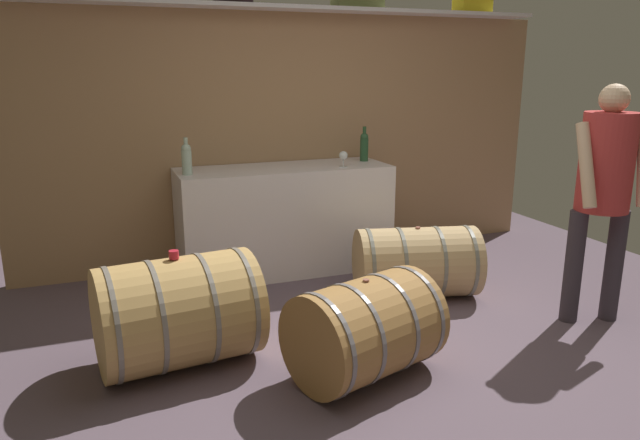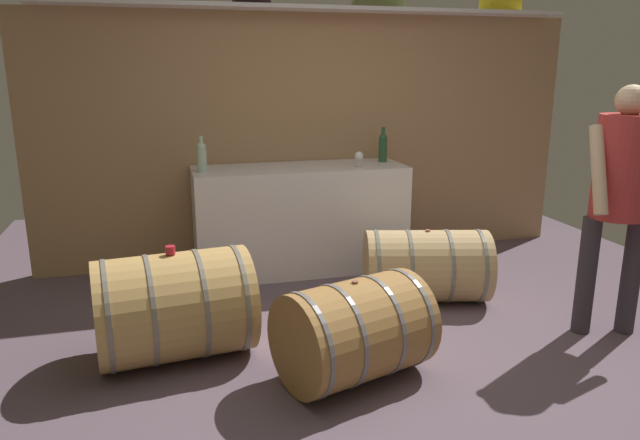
{
  "view_description": "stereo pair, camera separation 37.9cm",
  "coord_description": "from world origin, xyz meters",
  "px_view_note": "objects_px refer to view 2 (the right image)",
  "views": [
    {
      "loc": [
        -1.69,
        -2.85,
        1.73
      ],
      "look_at": [
        -0.38,
        0.58,
        0.78
      ],
      "focal_mm": 32.97,
      "sensor_mm": 36.0,
      "label": 1
    },
    {
      "loc": [
        -1.33,
        -2.97,
        1.73
      ],
      "look_at": [
        -0.38,
        0.58,
        0.78
      ],
      "focal_mm": 32.97,
      "sensor_mm": 36.0,
      "label": 2
    }
  ],
  "objects_px": {
    "winemaker_pouring": "(621,186)",
    "wine_barrel_flank": "(426,266)",
    "wine_glass": "(359,157)",
    "wine_barrel_far": "(354,331)",
    "wine_bottle_green": "(383,147)",
    "wine_barrel_near": "(174,306)",
    "tasting_cup": "(170,250)",
    "work_cabinet": "(300,219)",
    "toolcase_yellow": "(501,0)",
    "wine_bottle_clear": "(202,156)"
  },
  "relations": [
    {
      "from": "wine_barrel_near",
      "to": "tasting_cup",
      "type": "relative_size",
      "value": 17.09
    },
    {
      "from": "toolcase_yellow",
      "to": "work_cabinet",
      "type": "xyz_separation_m",
      "value": [
        -1.95,
        -0.22,
        -1.88
      ]
    },
    {
      "from": "wine_barrel_flank",
      "to": "tasting_cup",
      "type": "relative_size",
      "value": 17.91
    },
    {
      "from": "wine_bottle_clear",
      "to": "winemaker_pouring",
      "type": "bearing_deg",
      "value": -34.51
    },
    {
      "from": "wine_bottle_green",
      "to": "wine_bottle_clear",
      "type": "bearing_deg",
      "value": -174.9
    },
    {
      "from": "tasting_cup",
      "to": "work_cabinet",
      "type": "bearing_deg",
      "value": 51.75
    },
    {
      "from": "wine_bottle_green",
      "to": "wine_glass",
      "type": "xyz_separation_m",
      "value": [
        -0.3,
        -0.24,
        -0.04
      ]
    },
    {
      "from": "wine_bottle_green",
      "to": "tasting_cup",
      "type": "bearing_deg",
      "value": -142.01
    },
    {
      "from": "toolcase_yellow",
      "to": "wine_barrel_flank",
      "type": "distance_m",
      "value": 2.66
    },
    {
      "from": "work_cabinet",
      "to": "wine_barrel_flank",
      "type": "relative_size",
      "value": 1.77
    },
    {
      "from": "toolcase_yellow",
      "to": "wine_barrel_far",
      "type": "xyz_separation_m",
      "value": [
        -2.09,
        -2.16,
        -2.04
      ]
    },
    {
      "from": "tasting_cup",
      "to": "wine_bottle_clear",
      "type": "bearing_deg",
      "value": 77.66
    },
    {
      "from": "wine_barrel_far",
      "to": "winemaker_pouring",
      "type": "relative_size",
      "value": 0.58
    },
    {
      "from": "wine_barrel_near",
      "to": "tasting_cup",
      "type": "height_order",
      "value": "tasting_cup"
    },
    {
      "from": "work_cabinet",
      "to": "wine_bottle_green",
      "type": "bearing_deg",
      "value": 4.7
    },
    {
      "from": "toolcase_yellow",
      "to": "wine_bottle_green",
      "type": "height_order",
      "value": "toolcase_yellow"
    },
    {
      "from": "wine_bottle_clear",
      "to": "wine_barrel_far",
      "type": "distance_m",
      "value": 2.12
    },
    {
      "from": "wine_bottle_green",
      "to": "wine_barrel_far",
      "type": "height_order",
      "value": "wine_bottle_green"
    },
    {
      "from": "toolcase_yellow",
      "to": "wine_bottle_green",
      "type": "relative_size",
      "value": 1.05
    },
    {
      "from": "wine_barrel_near",
      "to": "wine_barrel_far",
      "type": "bearing_deg",
      "value": -35.01
    },
    {
      "from": "wine_barrel_far",
      "to": "winemaker_pouring",
      "type": "xyz_separation_m",
      "value": [
        1.82,
        0.14,
        0.71
      ]
    },
    {
      "from": "wine_bottle_clear",
      "to": "winemaker_pouring",
      "type": "distance_m",
      "value": 3.04
    },
    {
      "from": "work_cabinet",
      "to": "winemaker_pouring",
      "type": "bearing_deg",
      "value": -46.97
    },
    {
      "from": "work_cabinet",
      "to": "wine_bottle_clear",
      "type": "relative_size",
      "value": 6.18
    },
    {
      "from": "toolcase_yellow",
      "to": "wine_glass",
      "type": "height_order",
      "value": "toolcase_yellow"
    },
    {
      "from": "wine_barrel_near",
      "to": "tasting_cup",
      "type": "xyz_separation_m",
      "value": [
        -0.0,
        0.0,
        0.36
      ]
    },
    {
      "from": "wine_glass",
      "to": "tasting_cup",
      "type": "distance_m",
      "value": 2.04
    },
    {
      "from": "wine_barrel_flank",
      "to": "toolcase_yellow",
      "type": "bearing_deg",
      "value": 59.19
    },
    {
      "from": "toolcase_yellow",
      "to": "wine_bottle_green",
      "type": "xyz_separation_m",
      "value": [
        -1.17,
        -0.16,
        -1.28
      ]
    },
    {
      "from": "winemaker_pouring",
      "to": "wine_barrel_flank",
      "type": "bearing_deg",
      "value": -26.6
    },
    {
      "from": "wine_bottle_clear",
      "to": "winemaker_pouring",
      "type": "height_order",
      "value": "winemaker_pouring"
    },
    {
      "from": "winemaker_pouring",
      "to": "wine_barrel_near",
      "type": "bearing_deg",
      "value": 7.55
    },
    {
      "from": "wine_barrel_flank",
      "to": "wine_bottle_green",
      "type": "bearing_deg",
      "value": 102.96
    },
    {
      "from": "wine_bottle_clear",
      "to": "wine_barrel_far",
      "type": "bearing_deg",
      "value": -69.81
    },
    {
      "from": "toolcase_yellow",
      "to": "wine_barrel_flank",
      "type": "height_order",
      "value": "toolcase_yellow"
    },
    {
      "from": "wine_glass",
      "to": "tasting_cup",
      "type": "bearing_deg",
      "value": -141.98
    },
    {
      "from": "toolcase_yellow",
      "to": "tasting_cup",
      "type": "relative_size",
      "value": 5.68
    },
    {
      "from": "wine_bottle_green",
      "to": "wine_glass",
      "type": "height_order",
      "value": "wine_bottle_green"
    },
    {
      "from": "work_cabinet",
      "to": "wine_barrel_flank",
      "type": "height_order",
      "value": "work_cabinet"
    },
    {
      "from": "wine_bottle_green",
      "to": "wine_glass",
      "type": "relative_size",
      "value": 2.3
    },
    {
      "from": "wine_barrel_near",
      "to": "winemaker_pouring",
      "type": "height_order",
      "value": "winemaker_pouring"
    },
    {
      "from": "winemaker_pouring",
      "to": "wine_bottle_clear",
      "type": "bearing_deg",
      "value": -19.12
    },
    {
      "from": "wine_bottle_green",
      "to": "wine_barrel_near",
      "type": "distance_m",
      "value": 2.51
    },
    {
      "from": "wine_bottle_green",
      "to": "wine_barrel_near",
      "type": "xyz_separation_m",
      "value": [
        -1.89,
        -1.48,
        -0.72
      ]
    },
    {
      "from": "wine_bottle_clear",
      "to": "wine_barrel_flank",
      "type": "bearing_deg",
      "value": -29.39
    },
    {
      "from": "wine_bottle_clear",
      "to": "wine_glass",
      "type": "bearing_deg",
      "value": -4.12
    },
    {
      "from": "work_cabinet",
      "to": "wine_glass",
      "type": "bearing_deg",
      "value": -19.96
    },
    {
      "from": "wine_bottle_clear",
      "to": "wine_bottle_green",
      "type": "distance_m",
      "value": 1.61
    },
    {
      "from": "wine_barrel_far",
      "to": "wine_barrel_flank",
      "type": "distance_m",
      "value": 1.32
    },
    {
      "from": "wine_glass",
      "to": "wine_barrel_far",
      "type": "xyz_separation_m",
      "value": [
        -0.61,
        -1.77,
        -0.72
      ]
    }
  ]
}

